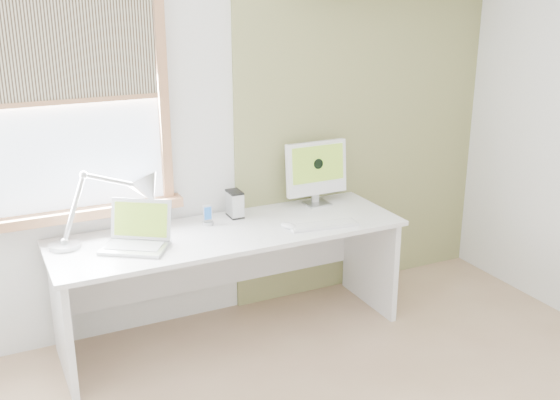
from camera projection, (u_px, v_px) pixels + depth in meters
room at (387, 203)px, 2.82m from camera, size 4.04×3.54×2.64m
accent_wall at (364, 114)px, 4.72m from camera, size 2.00×0.02×2.60m
window at (73, 101)px, 3.79m from camera, size 1.20×0.14×1.42m
desk at (227, 256)px, 4.21m from camera, size 2.20×0.70×0.73m
desk_lamp at (132, 197)px, 3.99m from camera, size 0.79×0.34×0.44m
laptop at (138, 235)px, 3.84m from camera, size 0.47×0.45×0.26m
phone_dock at (208, 219)px, 4.18m from camera, size 0.07×0.07×0.13m
external_drive at (235, 204)px, 4.31m from camera, size 0.09×0.14×0.18m
imac at (316, 169)px, 4.52m from camera, size 0.45×0.15×0.44m
keyboard at (324, 225)px, 4.16m from camera, size 0.45×0.18×0.02m
mouse at (288, 226)px, 4.13m from camera, size 0.11×0.13×0.03m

